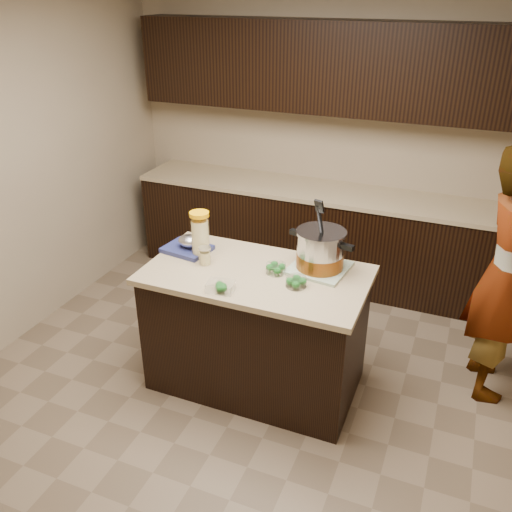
{
  "coord_description": "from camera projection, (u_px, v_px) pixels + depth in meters",
  "views": [
    {
      "loc": [
        1.18,
        -2.87,
        2.59
      ],
      "look_at": [
        0.0,
        0.0,
        1.02
      ],
      "focal_mm": 38.0,
      "sensor_mm": 36.0,
      "label": 1
    }
  ],
  "objects": [
    {
      "name": "dish_towel",
      "position": [
        319.0,
        268.0,
        3.57
      ],
      "size": [
        0.4,
        0.4,
        0.02
      ],
      "primitive_type": "cube",
      "rotation": [
        0.0,
        0.0,
        -0.12
      ],
      "color": "#668E60",
      "rests_on": "island"
    },
    {
      "name": "blue_tray",
      "position": [
        188.0,
        246.0,
        3.8
      ],
      "size": [
        0.34,
        0.29,
        0.12
      ],
      "rotation": [
        0.0,
        0.0,
        -0.14
      ],
      "color": "navy",
      "rests_on": "island"
    },
    {
      "name": "stock_pot",
      "position": [
        320.0,
        252.0,
        3.52
      ],
      "size": [
        0.46,
        0.39,
        0.47
      ],
      "rotation": [
        0.0,
        0.0,
        -0.23
      ],
      "color": "#B7B7BC",
      "rests_on": "dish_towel"
    },
    {
      "name": "lemonade_pitcher",
      "position": [
        200.0,
        237.0,
        3.68
      ],
      "size": [
        0.17,
        0.17,
        0.32
      ],
      "rotation": [
        0.0,
        0.0,
        -0.37
      ],
      "color": "#E2D28A",
      "rests_on": "island"
    },
    {
      "name": "island",
      "position": [
        256.0,
        329.0,
        3.74
      ],
      "size": [
        1.46,
        0.81,
        0.9
      ],
      "color": "black",
      "rests_on": "ground"
    },
    {
      "name": "back_cabinets",
      "position": [
        328.0,
        184.0,
        4.95
      ],
      "size": [
        3.6,
        0.63,
        2.33
      ],
      "color": "black",
      "rests_on": "ground"
    },
    {
      "name": "ground_plane",
      "position": [
        256.0,
        381.0,
        3.94
      ],
      "size": [
        4.0,
        4.0,
        0.0
      ],
      "primitive_type": "plane",
      "color": "brown",
      "rests_on": "ground"
    },
    {
      "name": "mason_jar",
      "position": [
        205.0,
        256.0,
        3.62
      ],
      "size": [
        0.1,
        0.1,
        0.13
      ],
      "rotation": [
        0.0,
        0.0,
        -0.32
      ],
      "color": "#E2D28A",
      "rests_on": "island"
    },
    {
      "name": "broccoli_tub_left",
      "position": [
        276.0,
        269.0,
        3.52
      ],
      "size": [
        0.17,
        0.17,
        0.06
      ],
      "rotation": [
        0.0,
        0.0,
        0.3
      ],
      "color": "silver",
      "rests_on": "island"
    },
    {
      "name": "room_shell",
      "position": [
        256.0,
        150.0,
        3.17
      ],
      "size": [
        4.04,
        4.04,
        2.72
      ],
      "color": "tan",
      "rests_on": "ground"
    },
    {
      "name": "broccoli_tub_rect",
      "position": [
        221.0,
        287.0,
        3.31
      ],
      "size": [
        0.18,
        0.14,
        0.06
      ],
      "rotation": [
        0.0,
        0.0,
        0.13
      ],
      "color": "silver",
      "rests_on": "island"
    },
    {
      "name": "broccoli_tub_right",
      "position": [
        296.0,
        282.0,
        3.36
      ],
      "size": [
        0.14,
        0.14,
        0.06
      ],
      "rotation": [
        0.0,
        0.0,
        -0.04
      ],
      "color": "silver",
      "rests_on": "island"
    },
    {
      "name": "person",
      "position": [
        506.0,
        276.0,
        3.53
      ],
      "size": [
        0.55,
        0.72,
        1.76
      ],
      "primitive_type": "imported",
      "rotation": [
        0.0,
        0.0,
        1.79
      ],
      "color": "gray",
      "rests_on": "ground"
    }
  ]
}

